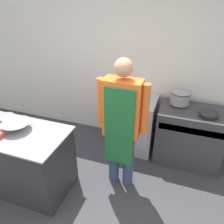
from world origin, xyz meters
TOP-DOWN VIEW (x-y plane):
  - wall_back at (0.00, 2.16)m, footprint 8.00×0.05m
  - prep_counter at (-0.94, 0.47)m, footprint 1.34×0.71m
  - stove at (1.13, 1.77)m, footprint 0.95×0.63m
  - fridge_unit at (0.28, 1.81)m, footprint 0.63×0.61m
  - person_cook at (0.30, 0.96)m, footprint 0.63×0.24m
  - mixing_bowl at (-0.91, 0.52)m, footprint 0.35×0.35m
  - small_bowl at (-1.18, 0.64)m, footprint 0.23×0.23m
  - plastic_tub at (-1.00, 0.34)m, footprint 0.11×0.11m
  - stock_pot at (0.92, 1.89)m, footprint 0.28×0.28m
  - saute_pan at (1.32, 1.66)m, footprint 0.26×0.26m

SIDE VIEW (x-z plane):
  - stove at x=1.13m, z-range -0.01..0.89m
  - prep_counter at x=-0.94m, z-range 0.00..0.89m
  - fridge_unit at x=0.28m, z-range 0.00..0.90m
  - plastic_tub at x=-1.00m, z-range 0.89..0.95m
  - saute_pan at x=1.32m, z-range 0.90..0.94m
  - small_bowl at x=-1.18m, z-range 0.89..0.96m
  - mixing_bowl at x=-0.91m, z-range 0.89..0.99m
  - stock_pot at x=0.92m, z-range 0.90..1.11m
  - person_cook at x=0.30m, z-range 0.12..1.90m
  - wall_back at x=0.00m, z-range 0.00..2.70m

